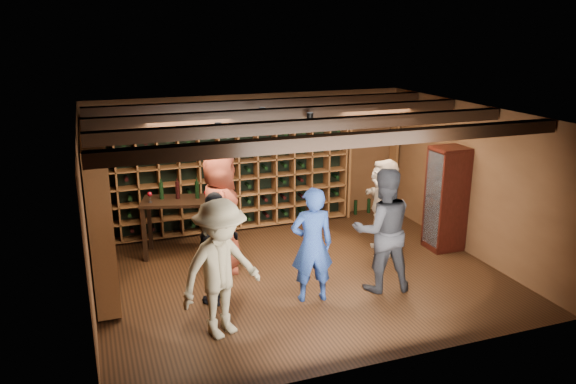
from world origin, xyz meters
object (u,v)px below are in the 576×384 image
object	(u,v)px
display_cabinet	(446,201)
tasting_table	(181,206)
man_blue_shirt	(312,245)
guest_khaki	(221,269)
guest_beige	(384,207)
guest_woman_black	(218,248)
guest_red_floral	(221,213)
man_grey_suit	(382,230)

from	to	relation	value
display_cabinet	tasting_table	xyz separation A→B (m)	(-4.26, 1.26, -0.02)
man_blue_shirt	tasting_table	distance (m)	2.65
man_blue_shirt	tasting_table	xyz separation A→B (m)	(-1.41, 2.24, 0.02)
display_cabinet	guest_khaki	distance (m)	4.47
guest_khaki	guest_beige	world-z (taller)	guest_khaki
man_blue_shirt	guest_woman_black	bearing A→B (deg)	-9.90
display_cabinet	tasting_table	bearing A→B (deg)	163.50
display_cabinet	guest_red_floral	distance (m)	3.81
guest_beige	guest_red_floral	bearing A→B (deg)	-73.55
display_cabinet	guest_khaki	size ratio (longest dim) A/B	1.00
guest_red_floral	man_grey_suit	bearing A→B (deg)	-113.35
guest_khaki	man_blue_shirt	bearing A→B (deg)	-4.63
man_grey_suit	guest_red_floral	bearing A→B (deg)	-25.11
man_grey_suit	guest_red_floral	size ratio (longest dim) A/B	0.96
guest_beige	tasting_table	bearing A→B (deg)	-87.40
guest_red_floral	guest_khaki	size ratio (longest dim) A/B	1.08
guest_khaki	guest_red_floral	bearing A→B (deg)	53.04
guest_khaki	tasting_table	bearing A→B (deg)	66.86
display_cabinet	guest_red_floral	size ratio (longest dim) A/B	0.93
guest_khaki	guest_woman_black	bearing A→B (deg)	56.01
display_cabinet	guest_khaki	world-z (taller)	guest_khaki
man_grey_suit	guest_woman_black	distance (m)	2.34
man_blue_shirt	guest_red_floral	distance (m)	1.69
guest_beige	tasting_table	size ratio (longest dim) A/B	1.17
guest_red_floral	tasting_table	world-z (taller)	guest_red_floral
man_blue_shirt	guest_khaki	xyz separation A→B (m)	(-1.39, -0.48, 0.06)
guest_woman_black	guest_beige	size ratio (longest dim) A/B	0.98
man_grey_suit	tasting_table	xyz separation A→B (m)	(-2.49, 2.27, -0.07)
guest_red_floral	guest_woman_black	world-z (taller)	guest_red_floral
man_grey_suit	guest_khaki	xyz separation A→B (m)	(-2.46, -0.46, -0.03)
display_cabinet	man_grey_suit	size ratio (longest dim) A/B	0.96
guest_woman_black	tasting_table	size ratio (longest dim) A/B	1.14
guest_woman_black	guest_khaki	bearing A→B (deg)	36.52
guest_khaki	tasting_table	world-z (taller)	guest_khaki
man_blue_shirt	tasting_table	bearing A→B (deg)	-49.88
tasting_table	display_cabinet	bearing A→B (deg)	-0.84
guest_red_floral	tasting_table	bearing A→B (deg)	40.79
guest_khaki	tasting_table	xyz separation A→B (m)	(-0.03, 2.72, -0.04)
display_cabinet	guest_woman_black	distance (m)	4.11
man_blue_shirt	guest_red_floral	size ratio (longest dim) A/B	0.87
man_grey_suit	guest_woman_black	xyz separation A→B (m)	(-2.30, 0.42, -0.11)
display_cabinet	guest_beige	size ratio (longest dim) A/B	1.07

